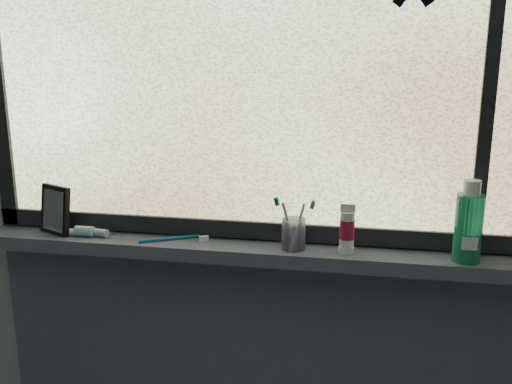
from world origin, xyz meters
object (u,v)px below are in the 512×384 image
Objects in this scene: vanity_mirror at (55,210)px; mouthwash_bottle at (469,221)px; cream_tube at (347,227)px; toothbrush_cup at (293,234)px.

vanity_mirror is 0.81× the size of mouthwash_bottle.
cream_tube is (0.86, -0.01, 0.00)m from vanity_mirror.
mouthwash_bottle reaches higher than toothbrush_cup.
vanity_mirror reaches higher than cream_tube.
mouthwash_bottle reaches higher than vanity_mirror.
mouthwash_bottle is (1.17, -0.02, 0.04)m from vanity_mirror.
mouthwash_bottle is at bearing -0.86° from cream_tube.
vanity_mirror is 1.49× the size of cream_tube.
cream_tube is (-0.31, 0.00, -0.04)m from mouthwash_bottle.
vanity_mirror is 1.69× the size of toothbrush_cup.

